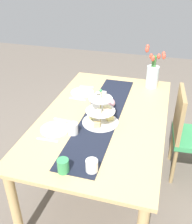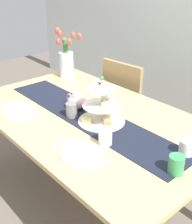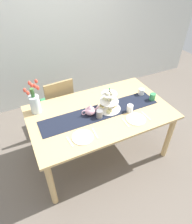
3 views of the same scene
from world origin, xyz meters
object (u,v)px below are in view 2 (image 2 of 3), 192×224
at_px(chair_left, 128,103).
at_px(fork_right, 65,142).
at_px(dining_table, 90,127).
at_px(dinner_plate_right, 81,153).
at_px(tulip_vase, 66,61).
at_px(fork_left, 10,104).
at_px(teapot, 77,101).
at_px(mug_orange, 176,165).
at_px(mug_grey, 72,110).
at_px(knife_right, 99,166).
at_px(dinner_plate_left, 19,110).
at_px(cream_jug, 187,147).
at_px(mug_white_text, 105,137).
at_px(tiered_cake_stand, 102,108).
at_px(knife_left, 30,118).

relative_size(chair_left, fork_right, 6.07).
xyz_separation_m(chair_left, fork_right, (0.50, -1.07, 0.25)).
distance_m(dining_table, dinner_plate_right, 0.46).
distance_m(tulip_vase, fork_left, 0.70).
distance_m(teapot, fork_right, 0.45).
distance_m(chair_left, teapot, 0.84).
bearing_deg(mug_orange, tulip_vase, 164.08).
xyz_separation_m(fork_right, mug_grey, (-0.23, 0.22, 0.05)).
relative_size(fork_left, knife_right, 0.88).
distance_m(fork_right, mug_orange, 0.62).
bearing_deg(dinner_plate_left, dinner_plate_right, 0.00).
bearing_deg(fork_right, teapot, 133.48).
distance_m(fork_left, knife_right, 0.97).
distance_m(cream_jug, dinner_plate_right, 0.55).
distance_m(cream_jug, knife_right, 0.47).
relative_size(mug_grey, mug_white_text, 1.00).
relative_size(knife_right, mug_orange, 1.79).
xyz_separation_m(mug_white_text, mug_orange, (0.41, 0.08, 0.00)).
xyz_separation_m(tulip_vase, mug_grey, (0.65, -0.44, -0.10)).
relative_size(chair_left, teapot, 3.82).
xyz_separation_m(dinner_plate_left, dinner_plate_right, (0.68, 0.00, 0.00)).
height_order(dinner_plate_left, knife_right, dinner_plate_left).
bearing_deg(mug_orange, tiered_cake_stand, 172.71).
height_order(dining_table, knife_left, knife_left).
bearing_deg(cream_jug, chair_left, 146.99).
relative_size(knife_left, mug_orange, 1.79).
xyz_separation_m(tulip_vase, mug_orange, (1.44, -0.41, -0.10)).
height_order(fork_left, dinner_plate_right, dinner_plate_right).
relative_size(knife_right, mug_grey, 1.79).
distance_m(tulip_vase, dinner_plate_right, 1.22).
xyz_separation_m(knife_right, mug_orange, (0.28, 0.24, 0.04)).
relative_size(tulip_vase, fork_right, 2.97).
bearing_deg(dinner_plate_right, chair_left, 121.14).
bearing_deg(knife_right, tulip_vase, 150.74).
relative_size(knife_left, knife_right, 1.00).
bearing_deg(teapot, knife_right, -28.35).
bearing_deg(knife_left, mug_orange, 14.22).
relative_size(teapot, fork_left, 1.59).
bearing_deg(tulip_vase, knife_right, -29.26).
bearing_deg(fork_left, mug_orange, 11.00).
height_order(tiered_cake_stand, fork_left, tiered_cake_stand).
xyz_separation_m(chair_left, tiered_cake_stand, (0.45, -0.75, 0.35)).
relative_size(tulip_vase, fork_left, 2.97).
xyz_separation_m(mug_grey, mug_orange, (0.79, 0.02, -0.00)).
height_order(chair_left, dinner_plate_right, chair_left).
bearing_deg(dinner_plate_right, teapot, 144.48).
height_order(dining_table, mug_orange, mug_orange).
relative_size(tiered_cake_stand, tulip_vase, 0.68).
xyz_separation_m(teapot, fork_left, (-0.38, -0.32, -0.06)).
bearing_deg(teapot, cream_jug, 6.61).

